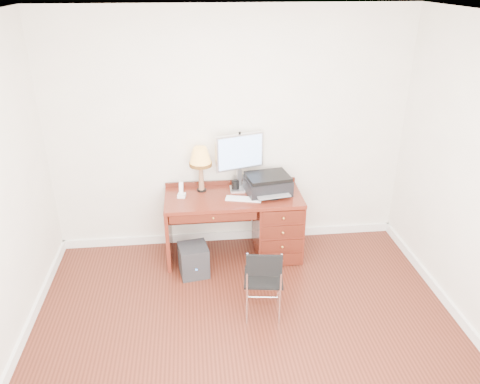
{
  "coord_description": "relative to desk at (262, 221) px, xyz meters",
  "views": [
    {
      "loc": [
        -0.42,
        -3.19,
        2.98
      ],
      "look_at": [
        0.05,
        1.2,
        0.89
      ],
      "focal_mm": 35.0,
      "sensor_mm": 36.0,
      "label": 1
    }
  ],
  "objects": [
    {
      "name": "leg_lamp",
      "position": [
        -0.66,
        0.16,
        0.71
      ],
      "size": [
        0.25,
        0.25,
        0.51
      ],
      "color": "black",
      "rests_on": "desk"
    },
    {
      "name": "monitor",
      "position": [
        -0.22,
        0.19,
        0.74
      ],
      "size": [
        0.54,
        0.26,
        0.64
      ],
      "rotation": [
        0.0,
        0.0,
        0.31
      ],
      "color": "silver",
      "rests_on": "desk"
    },
    {
      "name": "ground",
      "position": [
        -0.32,
        -1.4,
        -0.41
      ],
      "size": [
        4.0,
        4.0,
        0.0
      ],
      "primitive_type": "plane",
      "color": "#3A150D",
      "rests_on": "ground"
    },
    {
      "name": "desk",
      "position": [
        0.0,
        0.0,
        0.0
      ],
      "size": [
        1.5,
        0.67,
        0.75
      ],
      "color": "maroon",
      "rests_on": "ground"
    },
    {
      "name": "mouse_pad",
      "position": [
        0.1,
        -0.06,
        0.35
      ],
      "size": [
        0.21,
        0.21,
        0.04
      ],
      "color": "black",
      "rests_on": "desk"
    },
    {
      "name": "phone",
      "position": [
        -0.89,
        0.03,
        0.39
      ],
      "size": [
        0.1,
        0.1,
        0.18
      ],
      "rotation": [
        0.0,
        0.0,
        -0.17
      ],
      "color": "white",
      "rests_on": "desk"
    },
    {
      "name": "printer",
      "position": [
        0.06,
        0.04,
        0.44
      ],
      "size": [
        0.53,
        0.44,
        0.21
      ],
      "rotation": [
        0.0,
        0.0,
        0.16
      ],
      "color": "black",
      "rests_on": "desk"
    },
    {
      "name": "room_shell",
      "position": [
        -0.32,
        -0.77,
        -0.36
      ],
      "size": [
        4.0,
        4.0,
        4.0
      ],
      "color": "white",
      "rests_on": "ground"
    },
    {
      "name": "chair",
      "position": [
        -0.14,
        -1.11,
        0.04
      ],
      "size": [
        0.4,
        0.4,
        0.75
      ],
      "rotation": [
        0.0,
        0.0,
        -0.14
      ],
      "color": "black",
      "rests_on": "ground"
    },
    {
      "name": "keyboard",
      "position": [
        -0.22,
        -0.11,
        0.34
      ],
      "size": [
        0.4,
        0.2,
        0.01
      ],
      "primitive_type": "cube",
      "rotation": [
        0.0,
        0.0,
        -0.24
      ],
      "color": "white",
      "rests_on": "desk"
    },
    {
      "name": "equipment_box",
      "position": [
        -0.79,
        -0.35,
        -0.24
      ],
      "size": [
        0.34,
        0.34,
        0.34
      ],
      "primitive_type": "cube",
      "rotation": [
        0.0,
        0.0,
        0.17
      ],
      "color": "black",
      "rests_on": "ground"
    },
    {
      "name": "pen_cup",
      "position": [
        -0.29,
        0.15,
        0.39
      ],
      "size": [
        0.09,
        0.09,
        0.11
      ],
      "primitive_type": "cylinder",
      "color": "black",
      "rests_on": "desk"
    }
  ]
}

